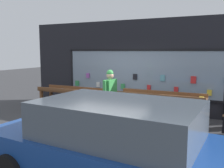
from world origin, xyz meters
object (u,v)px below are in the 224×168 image
display_table_left (73,93)px  parked_car (117,144)px  small_dog (92,114)px  display_table_right (160,99)px  person_browsing (110,93)px

display_table_left → parked_car: bearing=-47.5°
small_dog → parked_car: parked_car is taller
small_dog → display_table_right: bearing=-54.5°
display_table_right → display_table_left: bearing=179.9°
display_table_right → parked_car: (0.34, -3.73, -0.03)m
parked_car → person_browsing: bearing=121.4°
small_dog → parked_car: (2.14, -2.82, 0.43)m
display_table_right → small_dog: size_ratio=4.43×
parked_car → display_table_left: bearing=135.5°
person_browsing → parked_car: 3.54m
display_table_left → small_dog: (1.28, -0.92, -0.41)m
person_browsing → parked_car: (1.68, -3.11, -0.20)m
parked_car → small_dog: bearing=130.3°
display_table_right → small_dog: display_table_right is taller
display_table_left → display_table_right: display_table_right is taller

